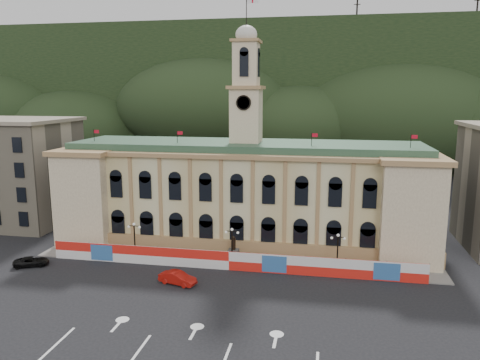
% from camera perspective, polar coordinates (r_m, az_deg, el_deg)
% --- Properties ---
extents(ground, '(260.00, 260.00, 0.00)m').
position_cam_1_polar(ground, '(49.69, -5.08, -17.11)').
color(ground, black).
rests_on(ground, ground).
extents(lane_markings, '(26.00, 10.00, 0.02)m').
position_cam_1_polar(lane_markings, '(45.51, -6.87, -19.94)').
color(lane_markings, white).
rests_on(lane_markings, ground).
extents(hill_ridge, '(230.00, 80.00, 64.00)m').
position_cam_1_polar(hill_ridge, '(164.75, 6.43, 9.33)').
color(hill_ridge, black).
rests_on(hill_ridge, ground).
extents(city_hall, '(56.20, 17.60, 37.10)m').
position_cam_1_polar(city_hall, '(72.57, 0.69, -1.49)').
color(city_hall, beige).
rests_on(city_hall, ground).
extents(side_building_left, '(21.00, 17.00, 18.60)m').
position_cam_1_polar(side_building_left, '(92.69, -26.12, 1.01)').
color(side_building_left, tan).
rests_on(side_building_left, ground).
extents(hoarding_fence, '(50.00, 0.44, 2.50)m').
position_cam_1_polar(hoarding_fence, '(62.55, -1.29, -9.81)').
color(hoarding_fence, red).
rests_on(hoarding_fence, ground).
extents(pavement, '(56.00, 5.50, 0.16)m').
position_cam_1_polar(pavement, '(65.43, -0.84, -9.96)').
color(pavement, slate).
rests_on(pavement, ground).
extents(statue, '(1.40, 1.40, 3.72)m').
position_cam_1_polar(statue, '(65.28, -0.80, -8.97)').
color(statue, '#595651').
rests_on(statue, ground).
extents(lamp_left, '(1.96, 0.44, 5.15)m').
position_cam_1_polar(lamp_left, '(67.82, -12.74, -6.80)').
color(lamp_left, black).
rests_on(lamp_left, ground).
extents(lamp_center, '(1.96, 0.44, 5.15)m').
position_cam_1_polar(lamp_center, '(63.74, -0.98, -7.67)').
color(lamp_center, black).
rests_on(lamp_center, ground).
extents(lamp_right, '(1.96, 0.44, 5.15)m').
position_cam_1_polar(lamp_right, '(62.59, 11.81, -8.25)').
color(lamp_right, black).
rests_on(lamp_right, ground).
extents(red_sedan, '(4.05, 5.56, 1.56)m').
position_cam_1_polar(red_sedan, '(58.83, -7.62, -11.76)').
color(red_sedan, '#A2110B').
rests_on(red_sedan, ground).
extents(black_suv, '(5.47, 6.07, 1.25)m').
position_cam_1_polar(black_suv, '(69.93, -24.09, -9.07)').
color(black_suv, black).
rests_on(black_suv, ground).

